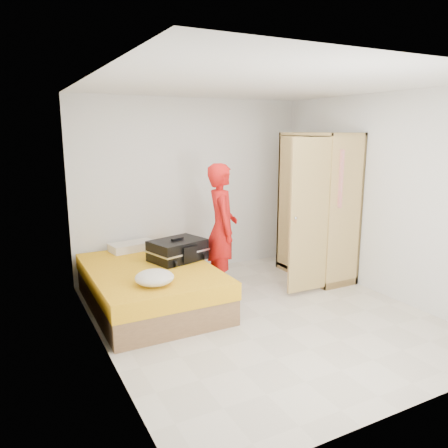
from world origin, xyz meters
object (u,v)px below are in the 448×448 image
bed (151,286)px  wardrobe (316,210)px  round_cushion (154,278)px  suitcase (178,250)px  person (222,228)px

bed → wardrobe: (2.50, -0.04, 0.75)m
bed → wardrobe: 2.61m
bed → round_cushion: size_ratio=4.81×
bed → round_cushion: round_cushion is taller
wardrobe → suitcase: size_ratio=2.67×
person → suitcase: size_ratio=2.18×
bed → round_cushion: 0.72m
wardrobe → person: bearing=175.2°
person → round_cushion: 1.40m
suitcase → round_cushion: suitcase is taller
bed → suitcase: bearing=16.7°
suitcase → person: bearing=-20.1°
person → suitcase: (-0.62, 0.04, -0.23)m
round_cushion → bed: bearing=76.6°
suitcase → round_cushion: (-0.56, -0.75, -0.05)m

